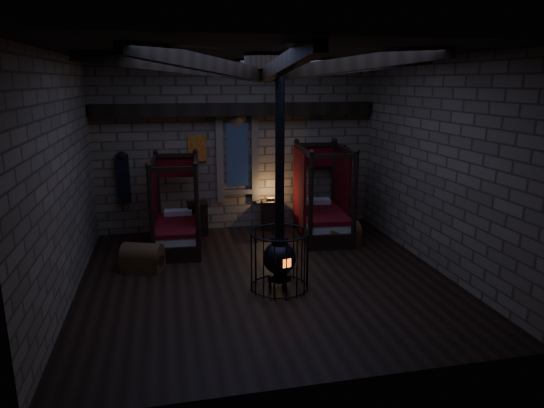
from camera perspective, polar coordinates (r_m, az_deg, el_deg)
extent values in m
cube|color=black|center=(9.57, -0.83, -8.65)|extent=(7.00, 7.00, 0.01)
cube|color=#847054|center=(12.37, -4.15, 6.69)|extent=(7.00, 0.02, 4.20)
cube|color=#847054|center=(5.66, 6.23, -2.52)|extent=(7.00, 0.02, 4.20)
cube|color=#847054|center=(8.96, -23.42, 2.62)|extent=(0.02, 7.00, 4.20)
cube|color=#847054|center=(10.24, 18.76, 4.38)|extent=(0.02, 7.00, 4.20)
cube|color=black|center=(8.82, -0.93, 17.35)|extent=(7.00, 7.00, 0.01)
cube|color=black|center=(12.10, -4.10, 11.04)|extent=(6.86, 0.35, 0.30)
cylinder|color=black|center=(8.81, -0.93, 16.38)|extent=(0.70, 0.70, 0.25)
cube|color=black|center=(12.34, -4.10, 5.74)|extent=(0.55, 0.04, 1.60)
cube|color=maroon|center=(12.22, -8.79, 6.47)|extent=(0.45, 0.03, 0.65)
cube|color=black|center=(12.23, -17.08, 2.92)|extent=(0.30, 0.10, 1.15)
cube|color=black|center=(13.01, 8.33, 4.06)|extent=(0.30, 0.10, 1.15)
cube|color=black|center=(11.33, -10.99, -4.30)|extent=(1.13, 2.00, 0.34)
cube|color=beige|center=(11.25, -11.05, -3.04)|extent=(1.01, 1.84, 0.21)
cube|color=maroon|center=(11.21, -11.08, -2.40)|extent=(1.06, 1.88, 0.09)
cube|color=beige|center=(11.87, -10.99, -1.00)|extent=(0.67, 0.37, 0.13)
cube|color=#5D080B|center=(11.88, -11.19, 4.32)|extent=(1.03, 0.11, 0.51)
cylinder|color=black|center=(10.22, -14.00, -1.48)|extent=(0.10, 0.10, 2.05)
cylinder|color=black|center=(12.02, -13.26, 0.91)|extent=(0.10, 0.10, 2.05)
cylinder|color=black|center=(10.17, -8.76, -1.29)|extent=(0.10, 0.10, 2.05)
cylinder|color=black|center=(11.98, -8.81, 1.09)|extent=(0.10, 0.10, 2.05)
cube|color=#5D080B|center=(11.38, -13.64, 0.39)|extent=(0.14, 1.40, 1.82)
cube|color=#5D080B|center=(11.34, -8.66, 0.58)|extent=(0.14, 1.40, 1.82)
cube|color=black|center=(12.01, 5.92, -2.97)|extent=(1.28, 2.17, 0.36)
cube|color=beige|center=(11.93, 5.95, -1.69)|extent=(1.14, 2.00, 0.22)
cube|color=maroon|center=(11.90, 5.97, -1.04)|extent=(1.21, 2.05, 0.10)
cube|color=beige|center=(12.59, 5.24, 0.30)|extent=(0.73, 0.42, 0.14)
cube|color=#5D080B|center=(12.62, 5.11, 5.65)|extent=(1.10, 0.16, 0.55)
cylinder|color=black|center=(10.73, 4.58, 0.04)|extent=(0.11, 0.11, 2.19)
cylinder|color=black|center=(12.64, 2.84, 2.25)|extent=(0.11, 0.11, 2.19)
cylinder|color=black|center=(10.96, 9.70, 0.19)|extent=(0.11, 0.11, 2.19)
cylinder|color=black|center=(12.83, 7.24, 2.35)|extent=(0.11, 0.11, 2.19)
cube|color=#5D080B|center=(11.95, 3.25, 1.79)|extent=(0.21, 1.49, 1.94)
cube|color=#5D080B|center=(12.17, 8.16, 1.90)|extent=(0.21, 1.49, 1.94)
cube|color=brown|center=(10.23, -14.94, -6.62)|extent=(0.90, 0.72, 0.33)
cylinder|color=brown|center=(10.17, -15.00, -5.77)|extent=(0.90, 0.72, 0.48)
cube|color=#A98934|center=(10.37, -16.81, -6.47)|extent=(0.22, 0.48, 0.34)
cube|color=#A98934|center=(10.09, -13.02, -6.78)|extent=(0.22, 0.48, 0.34)
cube|color=brown|center=(11.45, 8.27, -4.03)|extent=(0.80, 0.52, 0.32)
cylinder|color=brown|center=(11.40, 8.30, -3.26)|extent=(0.80, 0.52, 0.47)
cube|color=#A98934|center=(11.31, 6.61, -4.20)|extent=(0.08, 0.49, 0.34)
cube|color=#A98934|center=(11.60, 9.88, -3.85)|extent=(0.08, 0.49, 0.34)
cube|color=black|center=(12.17, -8.73, -1.80)|extent=(0.48, 0.46, 0.78)
cube|color=black|center=(12.06, -8.81, 0.08)|extent=(0.53, 0.50, 0.04)
cylinder|color=#A98934|center=(12.04, -8.83, 0.59)|extent=(0.11, 0.11, 0.18)
cube|color=black|center=(12.47, -0.16, -1.37)|extent=(0.45, 0.43, 0.72)
cube|color=black|center=(12.37, -0.16, 0.33)|extent=(0.49, 0.47, 0.04)
cube|color=brown|center=(12.36, -0.16, 0.61)|extent=(0.19, 0.14, 0.05)
cylinder|color=black|center=(9.01, 0.87, -8.50)|extent=(0.43, 0.43, 0.11)
sphere|color=black|center=(8.88, 0.88, -6.37)|extent=(0.61, 0.61, 0.61)
cylinder|color=black|center=(8.77, 0.89, -4.37)|extent=(0.30, 0.30, 0.15)
cube|color=#FF5914|center=(8.63, 1.77, -6.98)|extent=(0.15, 0.06, 0.15)
cylinder|color=black|center=(8.39, 0.93, 5.97)|extent=(0.16, 0.16, 3.07)
torus|color=black|center=(9.09, 0.87, -9.64)|extent=(1.08, 1.08, 0.03)
torus|color=black|center=(8.72, 0.89, -3.36)|extent=(1.08, 1.08, 0.03)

